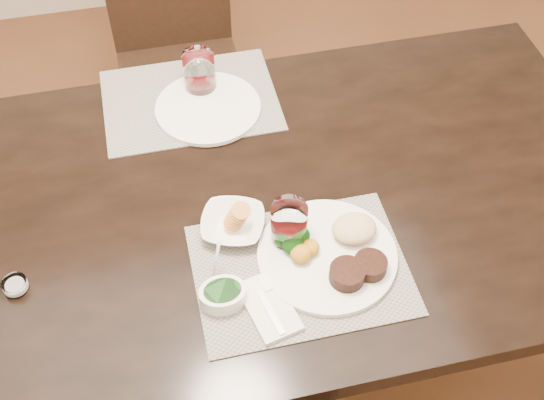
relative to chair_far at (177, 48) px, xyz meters
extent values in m
plane|color=#4A2918|center=(0.00, -0.93, -0.50)|extent=(4.50, 4.50, 0.00)
cube|color=black|center=(0.00, -0.93, 0.22)|extent=(2.00, 1.00, 0.05)
cube|color=black|center=(0.92, -0.51, -0.15)|extent=(0.08, 0.08, 0.70)
cube|color=black|center=(0.00, -0.08, -0.07)|extent=(0.42, 0.42, 0.04)
cube|color=black|center=(-0.18, -0.26, -0.30)|extent=(0.04, 0.04, 0.41)
cube|color=black|center=(0.18, -0.26, -0.30)|extent=(0.04, 0.04, 0.41)
cube|color=black|center=(-0.18, 0.10, -0.30)|extent=(0.04, 0.04, 0.41)
cube|color=black|center=(0.18, 0.10, -0.30)|extent=(0.04, 0.04, 0.41)
cube|color=slate|center=(0.14, -1.15, 0.25)|extent=(0.46, 0.34, 0.00)
cube|color=slate|center=(-0.01, -0.56, 0.25)|extent=(0.46, 0.34, 0.00)
cylinder|color=white|center=(0.20, -1.13, 0.26)|extent=(0.31, 0.31, 0.01)
cylinder|color=black|center=(0.23, -1.21, 0.28)|extent=(0.08, 0.08, 0.03)
cylinder|color=black|center=(0.28, -1.20, 0.28)|extent=(0.07, 0.07, 0.03)
ellipsoid|color=#D3B67E|center=(0.28, -1.10, 0.28)|extent=(0.10, 0.09, 0.04)
ellipsoid|color=#113D0B|center=(0.13, -1.11, 0.28)|extent=(0.05, 0.05, 0.04)
ellipsoid|color=#C48119|center=(0.14, -1.13, 0.28)|extent=(0.05, 0.05, 0.04)
cube|color=white|center=(0.05, -1.23, 0.26)|extent=(0.12, 0.17, 0.01)
cube|color=silver|center=(0.05, -1.25, 0.26)|extent=(0.04, 0.11, 0.00)
cube|color=silver|center=(0.06, -1.18, 0.26)|extent=(0.03, 0.04, 0.00)
cube|color=silver|center=(0.27, -1.10, 0.25)|extent=(0.03, 0.13, 0.00)
cube|color=black|center=(0.27, -1.21, 0.26)|extent=(0.03, 0.09, 0.01)
imported|color=white|center=(0.02, -1.01, 0.27)|extent=(0.18, 0.18, 0.03)
cylinder|color=#C3793D|center=(0.02, -1.01, 0.29)|extent=(0.04, 0.05, 0.04)
cylinder|color=white|center=(-0.04, -1.19, 0.27)|extent=(0.10, 0.10, 0.04)
cylinder|color=#0E3C0D|center=(-0.04, -1.19, 0.28)|extent=(0.08, 0.08, 0.01)
cube|color=silver|center=(-0.04, -1.13, 0.31)|extent=(0.01, 0.07, 0.05)
cylinder|color=white|center=(0.13, -1.07, 0.31)|extent=(0.08, 0.08, 0.11)
cylinder|color=#3A0506|center=(0.13, -1.07, 0.26)|extent=(0.07, 0.07, 0.03)
cylinder|color=white|center=(0.03, -0.61, 0.26)|extent=(0.28, 0.28, 0.01)
cylinder|color=white|center=(0.02, -0.52, 0.31)|extent=(0.08, 0.08, 0.12)
cylinder|color=#3A0506|center=(0.02, -0.52, 0.27)|extent=(0.07, 0.07, 0.03)
cylinder|color=white|center=(-0.46, -1.06, 0.26)|extent=(0.05, 0.05, 0.02)
cylinder|color=white|center=(-0.46, -1.06, 0.25)|extent=(0.04, 0.04, 0.01)
camera|label=1|loc=(-0.11, -1.95, 1.48)|focal=45.00mm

